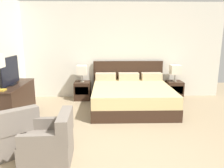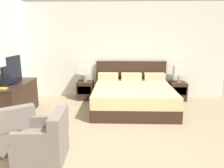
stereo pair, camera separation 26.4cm
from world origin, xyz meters
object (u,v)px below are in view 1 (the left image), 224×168
Objects in this scene: table_lamp_right at (175,70)px; armchair_by_window at (14,134)px; dresser at (13,101)px; tv at (10,72)px; nightstand_left at (82,91)px; nightstand_right at (174,90)px; armchair_companion at (50,144)px; bed at (131,96)px; table_lamp_left at (82,70)px.

table_lamp_right is 4.51m from armchair_by_window.
dresser is 1.61× the size of tv.
nightstand_right is (2.66, 0.00, 0.00)m from nightstand_left.
nightstand_left is at bearing 87.65° from armchair_companion.
bed is at bearing -151.53° from nightstand_right.
table_lamp_left is at bearing 87.65° from armchair_companion.
bed is at bearing -28.47° from nightstand_left.
tv reaches higher than table_lamp_left.
table_lamp_left is 1.00× the size of table_lamp_right.
table_lamp_right reaches higher than nightstand_right.
table_lamp_right is at bearing 39.26° from armchair_by_window.
bed is at bearing 14.21° from tv.
nightstand_right is 4.23m from armchair_companion.
nightstand_right is 4.28m from dresser.
bed is 4.34× the size of table_lamp_right.
tv is (-1.39, -1.41, 0.21)m from table_lamp_left.
tv is (0.00, -0.03, 0.67)m from dresser.
table_lamp_left reaches higher than nightstand_right.
armchair_by_window is (0.59, -1.42, -0.77)m from tv.
table_lamp_left is 1.99m from tv.
armchair_by_window is at bearing -140.75° from nightstand_right.
tv is at bearing -134.55° from table_lamp_left.
armchair_by_window is at bearing -140.74° from table_lamp_right.
bed is 2.80m from dresser.
armchair_by_window is at bearing -135.34° from bed.
nightstand_right is 2.73m from table_lamp_left.
table_lamp_right is at bearing 28.52° from bed.
table_lamp_left is 3.00m from armchair_by_window.
bed reaches higher than armchair_by_window.
bed is at bearing 44.66° from armchair_by_window.
nightstand_left is 1.96m from dresser.
armchair_by_window is at bearing -68.00° from dresser.
tv is (-4.05, -1.41, 0.80)m from nightstand_right.
armchair_companion reaches higher than nightstand_left.
table_lamp_left is at bearing 179.97° from nightstand_right.
dresser is at bearing 112.00° from armchair_by_window.
nightstand_left is 0.37× the size of dresser.
table_lamp_right is 4.30m from tv.
bed is 1.61m from table_lamp_left.
tv is at bearing -134.58° from nightstand_left.
nightstand_left is at bearing 44.65° from dresser.
tv is at bearing 125.46° from armchair_companion.
table_lamp_right is at bearing 90.00° from nightstand_right.
table_lamp_left is 2.01m from dresser.
nightstand_left is at bearing -179.97° from table_lamp_right.
bed is 3.00m from armchair_by_window.
dresser is at bearing -135.32° from table_lamp_left.
table_lamp_right is 4.31m from dresser.
table_lamp_left is 0.34× the size of dresser.
nightstand_right is at bearing -0.03° from table_lamp_left.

